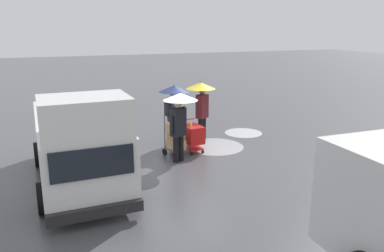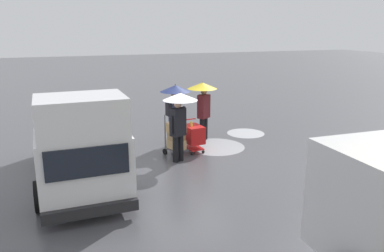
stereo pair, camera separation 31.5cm
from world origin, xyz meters
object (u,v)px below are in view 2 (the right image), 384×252
(shopping_cart_vendor, at_px, (193,135))
(hand_dolly_boxes, at_px, (176,136))
(cargo_van_parked_right, at_px, (78,140))
(pedestrian_black_side, at_px, (179,110))
(pedestrian_white_side, at_px, (203,97))
(pedestrian_pink_side, at_px, (175,101))

(shopping_cart_vendor, xyz_separation_m, hand_dolly_boxes, (0.64, 0.17, 0.06))
(cargo_van_parked_right, distance_m, pedestrian_black_side, 3.11)
(shopping_cart_vendor, relative_size, pedestrian_black_side, 0.49)
(shopping_cart_vendor, distance_m, hand_dolly_boxes, 0.67)
(pedestrian_white_side, bearing_deg, cargo_van_parked_right, 29.66)
(pedestrian_pink_side, distance_m, pedestrian_black_side, 1.61)
(pedestrian_white_side, bearing_deg, hand_dolly_boxes, 42.44)
(shopping_cart_vendor, height_order, hand_dolly_boxes, hand_dolly_boxes)
(hand_dolly_boxes, bearing_deg, pedestrian_black_side, 83.39)
(cargo_van_parked_right, xyz_separation_m, shopping_cart_vendor, (-3.70, -1.42, -0.61))
(shopping_cart_vendor, bearing_deg, hand_dolly_boxes, 14.97)
(pedestrian_black_side, xyz_separation_m, pedestrian_white_side, (-1.48, -1.82, 0.00))
(cargo_van_parked_right, bearing_deg, pedestrian_black_side, -166.33)
(cargo_van_parked_right, height_order, shopping_cart_vendor, cargo_van_parked_right)
(pedestrian_black_side, relative_size, pedestrian_white_side, 1.00)
(hand_dolly_boxes, bearing_deg, cargo_van_parked_right, 22.25)
(hand_dolly_boxes, relative_size, pedestrian_pink_side, 0.61)
(hand_dolly_boxes, height_order, pedestrian_white_side, pedestrian_white_side)
(cargo_van_parked_right, xyz_separation_m, pedestrian_white_side, (-4.47, -2.55, 0.41))
(shopping_cart_vendor, height_order, pedestrian_pink_side, pedestrian_pink_side)
(hand_dolly_boxes, distance_m, pedestrian_white_side, 2.15)
(cargo_van_parked_right, bearing_deg, hand_dolly_boxes, -157.75)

